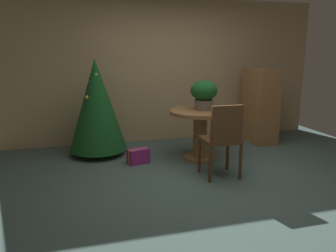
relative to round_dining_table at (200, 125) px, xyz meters
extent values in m
plane|color=#4C6660|center=(-0.22, -0.84, -0.54)|extent=(6.60, 6.60, 0.00)
cube|color=tan|center=(-0.22, 1.36, 0.76)|extent=(6.00, 0.10, 2.60)
cylinder|color=#9E6B3D|center=(0.00, 0.00, -0.52)|extent=(0.48, 0.48, 0.04)
cylinder|color=#9E6B3D|center=(0.00, 0.00, -0.16)|extent=(0.21, 0.21, 0.68)
cylinder|color=#9E6B3D|center=(0.00, 0.00, 0.20)|extent=(0.95, 0.95, 0.05)
cylinder|color=#665B51|center=(0.07, 0.05, 0.31)|extent=(0.28, 0.28, 0.15)
ellipsoid|color=#195623|center=(0.07, 0.05, 0.53)|extent=(0.41, 0.41, 0.31)
sphere|color=#EAD14C|center=(0.16, 0.15, 0.52)|extent=(0.07, 0.07, 0.07)
sphere|color=#EAD14C|center=(-0.03, -0.01, 0.54)|extent=(0.07, 0.07, 0.07)
sphere|color=#EAD14C|center=(0.16, 0.08, 0.56)|extent=(0.05, 0.05, 0.05)
sphere|color=#EAD14C|center=(0.01, -0.01, 0.53)|extent=(0.06, 0.06, 0.06)
cylinder|color=brown|center=(-0.21, -0.55, -0.31)|extent=(0.04, 0.04, 0.47)
cylinder|color=brown|center=(0.21, -0.55, -0.31)|extent=(0.04, 0.04, 0.47)
cylinder|color=brown|center=(-0.21, -0.93, -0.31)|extent=(0.04, 0.04, 0.47)
cylinder|color=brown|center=(0.21, -0.93, -0.31)|extent=(0.04, 0.04, 0.47)
cube|color=brown|center=(0.00, -0.74, -0.05)|extent=(0.47, 0.43, 0.05)
cube|color=brown|center=(0.00, -0.93, 0.21)|extent=(0.42, 0.05, 0.47)
cylinder|color=brown|center=(-1.51, 0.66, -0.50)|extent=(0.10, 0.10, 0.09)
cone|color=#195623|center=(-1.51, 0.66, 0.28)|extent=(0.92, 0.92, 1.46)
sphere|color=#2D51A8|center=(-1.60, 0.61, 0.65)|extent=(0.05, 0.05, 0.05)
sphere|color=red|center=(-1.51, 0.82, 0.42)|extent=(0.06, 0.06, 0.06)
sphere|color=red|center=(-1.41, 0.81, 0.38)|extent=(0.04, 0.04, 0.04)
sphere|color=gold|center=(-1.66, 0.55, 0.42)|extent=(0.06, 0.06, 0.06)
sphere|color=red|center=(-1.18, 0.67, -0.11)|extent=(0.07, 0.07, 0.07)
sphere|color=silver|center=(-1.50, 0.59, 0.76)|extent=(0.05, 0.05, 0.05)
cube|color=#9E287A|center=(-0.96, 0.05, -0.43)|extent=(0.35, 0.27, 0.22)
cube|color=gold|center=(-0.96, 0.05, -0.43)|extent=(0.31, 0.12, 0.22)
cube|color=#9E6B3D|center=(1.44, 0.70, 0.13)|extent=(0.42, 0.70, 1.35)
sphere|color=#B29338|center=(1.22, 0.70, 0.20)|extent=(0.04, 0.04, 0.04)
camera|label=1|loc=(-1.78, -4.61, 1.09)|focal=35.01mm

